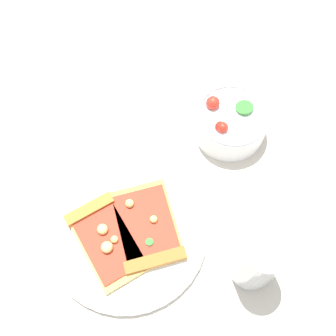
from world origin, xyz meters
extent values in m
plane|color=beige|center=(0.00, 0.00, 0.00)|extent=(2.40, 2.40, 0.00)
cylinder|color=white|center=(-0.03, -0.02, 0.01)|extent=(0.27, 0.27, 0.01)
cube|color=gold|center=(-0.01, -0.04, 0.02)|extent=(0.17, 0.17, 0.01)
cube|color=#A36B2D|center=(-0.06, -0.08, 0.02)|extent=(0.08, 0.09, 0.02)
cube|color=#B22D19|center=(-0.01, -0.04, 0.02)|extent=(0.15, 0.15, 0.00)
cylinder|color=#388433|center=(-0.04, -0.06, 0.03)|extent=(0.01, 0.01, 0.00)
sphere|color=#EAD172|center=(0.01, 0.00, 0.03)|extent=(0.01, 0.01, 0.01)
sphere|color=#EAD172|center=(0.00, -0.05, 0.03)|extent=(0.01, 0.01, 0.01)
cube|color=#E5B256|center=(-0.07, 0.00, 0.02)|extent=(0.15, 0.17, 0.01)
cube|color=#B77A33|center=(-0.03, 0.06, 0.02)|extent=(0.08, 0.06, 0.02)
cube|color=#B22D19|center=(-0.07, 0.00, 0.02)|extent=(0.13, 0.14, 0.00)
sphere|color=#EAD172|center=(-0.05, 0.02, 0.03)|extent=(0.01, 0.01, 0.01)
sphere|color=#EAD172|center=(-0.06, -0.01, 0.03)|extent=(0.01, 0.01, 0.01)
sphere|color=#F2D87F|center=(-0.05, 0.02, 0.03)|extent=(0.02, 0.02, 0.02)
sphere|color=#F2D87F|center=(-0.08, -0.01, 0.03)|extent=(0.02, 0.02, 0.02)
cylinder|color=white|center=(0.23, -0.09, 0.03)|extent=(0.13, 0.13, 0.06)
torus|color=white|center=(0.23, -0.09, 0.06)|extent=(0.13, 0.13, 0.01)
sphere|color=red|center=(0.19, -0.08, 0.06)|extent=(0.02, 0.02, 0.02)
sphere|color=red|center=(0.23, -0.05, 0.07)|extent=(0.02, 0.02, 0.02)
sphere|color=red|center=(0.19, -0.08, 0.06)|extent=(0.02, 0.02, 0.02)
cylinder|color=#388433|center=(0.25, -0.10, 0.06)|extent=(0.04, 0.04, 0.01)
cylinder|color=silver|center=(0.01, -0.22, 0.07)|extent=(0.07, 0.07, 0.14)
cylinder|color=black|center=(0.01, -0.22, 0.05)|extent=(0.06, 0.06, 0.09)
cube|color=white|center=(0.01, -0.21, 0.09)|extent=(0.02, 0.02, 0.02)
cube|color=white|center=(0.02, -0.22, 0.09)|extent=(0.02, 0.02, 0.02)
cube|color=white|center=(0.17, 0.22, 0.00)|extent=(0.16, 0.12, 0.00)
camera|label=1|loc=(-0.18, -0.17, 0.69)|focal=44.97mm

